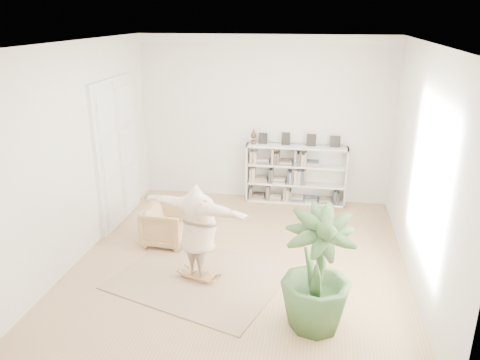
# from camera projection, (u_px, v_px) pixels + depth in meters

# --- Properties ---
(floor) EXTENTS (6.00, 6.00, 0.00)m
(floor) POSITION_uv_depth(u_px,v_px,m) (241.00, 260.00, 8.04)
(floor) COLOR #937A4B
(floor) RESTS_ON ground
(room_shell) EXTENTS (6.00, 6.00, 6.00)m
(room_shell) POSITION_uv_depth(u_px,v_px,m) (265.00, 39.00, 9.58)
(room_shell) COLOR silver
(room_shell) RESTS_ON floor
(doors) EXTENTS (0.09, 1.78, 2.92)m
(doors) POSITION_uv_depth(u_px,v_px,m) (117.00, 153.00, 9.20)
(doors) COLOR white
(doors) RESTS_ON floor
(bookshelf) EXTENTS (2.20, 0.35, 1.64)m
(bookshelf) POSITION_uv_depth(u_px,v_px,m) (296.00, 175.00, 10.32)
(bookshelf) COLOR silver
(bookshelf) RESTS_ON floor
(armchair) EXTENTS (0.82, 0.80, 0.70)m
(armchair) POSITION_uv_depth(u_px,v_px,m) (167.00, 225.00, 8.53)
(armchair) COLOR tan
(armchair) RESTS_ON floor
(rug) EXTENTS (3.00, 2.68, 0.02)m
(rug) POSITION_uv_depth(u_px,v_px,m) (200.00, 278.00, 7.48)
(rug) COLOR tan
(rug) RESTS_ON floor
(rocker_board) EXTENTS (0.55, 0.42, 0.10)m
(rocker_board) POSITION_uv_depth(u_px,v_px,m) (200.00, 275.00, 7.47)
(rocker_board) COLOR #985F3C
(rocker_board) RESTS_ON rug
(person) EXTENTS (1.94, 1.07, 1.52)m
(person) POSITION_uv_depth(u_px,v_px,m) (198.00, 228.00, 7.19)
(person) COLOR beige
(person) RESTS_ON rocker_board
(houseplant) EXTENTS (1.14, 1.14, 1.68)m
(houseplant) POSITION_uv_depth(u_px,v_px,m) (317.00, 271.00, 6.08)
(houseplant) COLOR #325128
(houseplant) RESTS_ON floor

